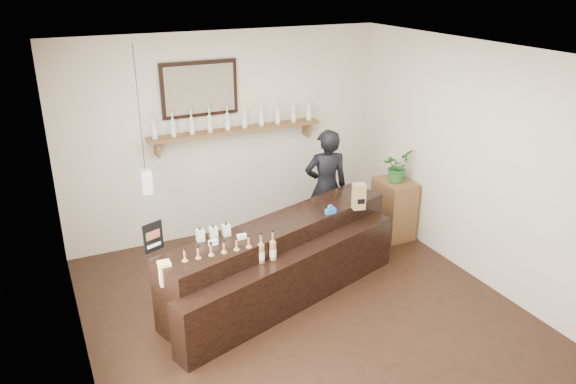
{
  "coord_description": "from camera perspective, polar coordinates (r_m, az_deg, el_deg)",
  "views": [
    {
      "loc": [
        -2.41,
        -4.54,
        3.55
      ],
      "look_at": [
        0.08,
        0.7,
        1.21
      ],
      "focal_mm": 35.0,
      "sensor_mm": 36.0,
      "label": 1
    }
  ],
  "objects": [
    {
      "name": "tape_dispenser",
      "position": [
        6.58,
        4.35,
        -1.87
      ],
      "size": [
        0.14,
        0.06,
        0.11
      ],
      "color": "blue",
      "rests_on": "counter"
    },
    {
      "name": "side_cabinet",
      "position": [
        7.97,
        10.67,
        -1.66
      ],
      "size": [
        0.41,
        0.57,
        0.82
      ],
      "color": "brown",
      "rests_on": "ground"
    },
    {
      "name": "promo_sign",
      "position": [
        5.84,
        -13.55,
        -4.46
      ],
      "size": [
        0.22,
        0.1,
        0.31
      ],
      "color": "black",
      "rests_on": "counter"
    },
    {
      "name": "counter",
      "position": [
        6.47,
        -0.44,
        -7.16
      ],
      "size": [
        3.08,
        1.73,
        1.0
      ],
      "color": "black",
      "rests_on": "ground"
    },
    {
      "name": "room_shell",
      "position": [
        5.46,
        2.42,
        2.17
      ],
      "size": [
        5.0,
        5.0,
        5.0
      ],
      "color": "beige",
      "rests_on": "ground"
    },
    {
      "name": "shopkeeper",
      "position": [
        7.49,
        3.9,
        1.22
      ],
      "size": [
        0.74,
        0.58,
        1.82
      ],
      "primitive_type": "imported",
      "rotation": [
        0.0,
        0.0,
        2.91
      ],
      "color": "black",
      "rests_on": "ground"
    },
    {
      "name": "ground",
      "position": [
        6.25,
        2.17,
        -12.7
      ],
      "size": [
        5.0,
        5.0,
        0.0
      ],
      "primitive_type": "plane",
      "color": "black",
      "rests_on": "ground"
    },
    {
      "name": "paper_bag",
      "position": [
        6.71,
        7.21,
        -0.45
      ],
      "size": [
        0.17,
        0.14,
        0.32
      ],
      "color": "olive",
      "rests_on": "counter"
    },
    {
      "name": "potted_plant",
      "position": [
        7.74,
        10.99,
        2.59
      ],
      "size": [
        0.5,
        0.49,
        0.43
      ],
      "primitive_type": "imported",
      "rotation": [
        0.0,
        0.0,
        0.56
      ],
      "color": "#2A6829",
      "rests_on": "side_cabinet"
    },
    {
      "name": "back_wall_decor",
      "position": [
        7.49,
        -7.22,
        7.94
      ],
      "size": [
        2.66,
        0.96,
        1.69
      ],
      "color": "brown",
      "rests_on": "ground"
    }
  ]
}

